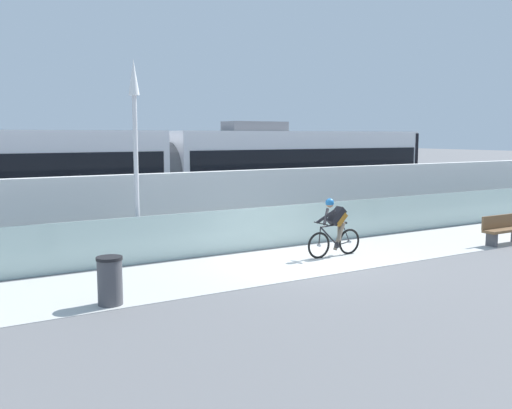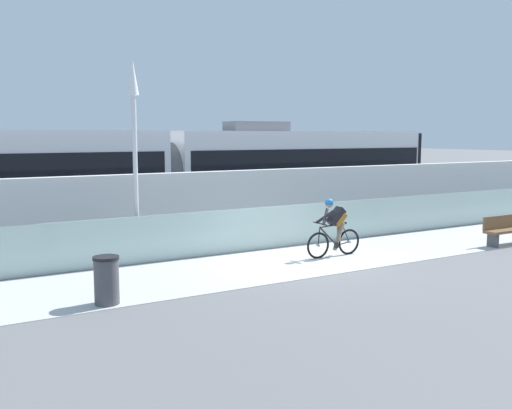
{
  "view_description": "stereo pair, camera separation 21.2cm",
  "coord_description": "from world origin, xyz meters",
  "px_view_note": "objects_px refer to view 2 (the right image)",
  "views": [
    {
      "loc": [
        -8.5,
        -11.82,
        3.29
      ],
      "look_at": [
        -0.06,
        2.35,
        1.25
      ],
      "focal_mm": 39.35,
      "sensor_mm": 36.0,
      "label": 1
    },
    {
      "loc": [
        -8.32,
        -11.93,
        3.29
      ],
      "look_at": [
        -0.06,
        2.35,
        1.25
      ],
      "focal_mm": 39.35,
      "sensor_mm": 36.0,
      "label": 2
    }
  ],
  "objects_px": {
    "lamp_post_antenna": "(135,135)",
    "cyclist_on_bike": "(334,228)",
    "bench": "(505,229)",
    "tram": "(164,175)",
    "trash_bin": "(107,280)"
  },
  "relations": [
    {
      "from": "lamp_post_antenna",
      "to": "cyclist_on_bike",
      "type": "bearing_deg",
      "value": -24.08
    },
    {
      "from": "cyclist_on_bike",
      "to": "bench",
      "type": "xyz_separation_m",
      "value": [
        5.45,
        -1.29,
        -0.3
      ]
    },
    {
      "from": "cyclist_on_bike",
      "to": "lamp_post_antenna",
      "type": "distance_m",
      "value": 5.84
    },
    {
      "from": "tram",
      "to": "cyclist_on_bike",
      "type": "relative_size",
      "value": 12.75
    },
    {
      "from": "cyclist_on_bike",
      "to": "trash_bin",
      "type": "bearing_deg",
      "value": -169.19
    },
    {
      "from": "cyclist_on_bike",
      "to": "lamp_post_antenna",
      "type": "xyz_separation_m",
      "value": [
        -4.81,
        2.15,
        2.51
      ]
    },
    {
      "from": "cyclist_on_bike",
      "to": "tram",
      "type": "bearing_deg",
      "value": 108.15
    },
    {
      "from": "bench",
      "to": "tram",
      "type": "bearing_deg",
      "value": 133.4
    },
    {
      "from": "tram",
      "to": "trash_bin",
      "type": "relative_size",
      "value": 23.5
    },
    {
      "from": "tram",
      "to": "lamp_post_antenna",
      "type": "bearing_deg",
      "value": -118.62
    },
    {
      "from": "cyclist_on_bike",
      "to": "trash_bin",
      "type": "xyz_separation_m",
      "value": [
        -6.55,
        -1.25,
        -0.3
      ]
    },
    {
      "from": "trash_bin",
      "to": "bench",
      "type": "bearing_deg",
      "value": -0.17
    },
    {
      "from": "lamp_post_antenna",
      "to": "trash_bin",
      "type": "bearing_deg",
      "value": -117.04
    },
    {
      "from": "lamp_post_antenna",
      "to": "trash_bin",
      "type": "height_order",
      "value": "lamp_post_antenna"
    },
    {
      "from": "tram",
      "to": "trash_bin",
      "type": "height_order",
      "value": "tram"
    }
  ]
}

